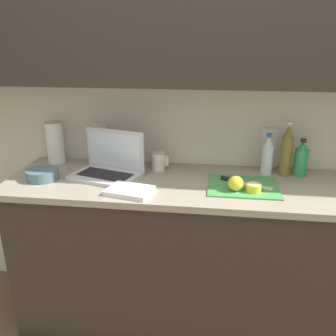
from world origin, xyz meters
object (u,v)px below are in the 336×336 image
bottle_green_soda (301,159)px  bowl_white (43,174)px  lemon_whole_beside (236,183)px  bottle_oil_tall (287,151)px  lemon_half_cut (254,188)px  paper_towel_roll (55,143)px  laptop (109,165)px  knife (237,181)px  cutting_board (243,186)px  bottle_water_clear (267,156)px  measuring_cup (158,161)px

bottle_green_soda → bowl_white: 1.43m
lemon_whole_beside → bottle_oil_tall: 0.41m
lemon_half_cut → paper_towel_roll: size_ratio=0.30×
laptop → lemon_whole_beside: laptop is taller
bottle_green_soda → bottle_oil_tall: bottle_oil_tall is taller
knife → lemon_whole_beside: 0.11m
cutting_board → lemon_whole_beside: lemon_whole_beside is taller
lemon_half_cut → lemon_whole_beside: 0.09m
lemon_half_cut → bottle_water_clear: bearing=71.3°
knife → bottle_water_clear: size_ratio=1.14×
bottle_oil_tall → paper_towel_roll: bottle_oil_tall is taller
lemon_whole_beside → bottle_water_clear: size_ratio=0.33×
cutting_board → bottle_green_soda: 0.40m
bottle_green_soda → bowl_white: (-1.41, -0.25, -0.07)m
knife → bottle_oil_tall: 0.35m
bowl_white → bottle_green_soda: bearing=9.9°
knife → bottle_water_clear: 0.26m
cutting_board → paper_towel_roll: bearing=167.5°
bottle_oil_tall → lemon_whole_beside: bearing=-135.3°
cutting_board → bottle_water_clear: bottle_water_clear is taller
knife → measuring_cup: bearing=-177.7°
bottle_oil_tall → knife: bearing=-146.7°
lemon_whole_beside → bottle_green_soda: bearing=37.5°
cutting_board → lemon_half_cut: bearing=-55.5°
laptop → paper_towel_roll: size_ratio=1.64×
cutting_board → lemon_whole_beside: (-0.04, -0.07, 0.04)m
paper_towel_roll → bowl_white: bearing=-81.4°
bowl_white → lemon_whole_beside: bearing=-1.9°
lemon_half_cut → paper_towel_roll: 1.22m
laptop → lemon_whole_beside: size_ratio=5.34×
cutting_board → bottle_water_clear: (0.14, 0.21, 0.10)m
laptop → lemon_half_cut: size_ratio=5.48×
lemon_whole_beside → measuring_cup: size_ratio=0.76×
laptop → bowl_white: size_ratio=2.41×
cutting_board → paper_towel_roll: 1.16m
knife → bowl_white: (-1.05, -0.07, 0.01)m
bottle_water_clear → measuring_cup: (-0.62, -0.01, -0.06)m
cutting_board → bottle_water_clear: size_ratio=1.54×
lemon_whole_beside → bowl_white: bearing=178.1°
bottle_water_clear → measuring_cup: 0.62m
laptop → cutting_board: laptop is taller
measuring_cup → paper_towel_roll: (-0.65, 0.05, 0.08)m
bottle_water_clear → measuring_cup: bearing=-178.9°
bottle_water_clear → bowl_white: (-1.22, -0.25, -0.08)m
bottle_oil_tall → bottle_green_soda: bearing=-0.0°
paper_towel_roll → measuring_cup: bearing=-4.2°
bottle_green_soda → bottle_oil_tall: bearing=180.0°
cutting_board → paper_towel_roll: paper_towel_roll is taller
lemon_whole_beside → measuring_cup: measuring_cup is taller
lemon_whole_beside → bottle_green_soda: (0.37, 0.28, 0.05)m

